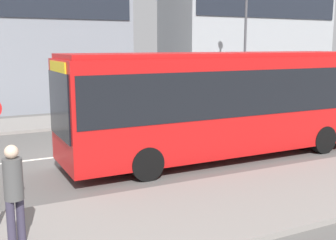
{
  "coord_description": "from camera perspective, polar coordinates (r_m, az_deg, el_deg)",
  "views": [
    {
      "loc": [
        -3.14,
        -13.86,
        3.7
      ],
      "look_at": [
        2.76,
        -2.12,
        1.35
      ],
      "focal_mm": 45.0,
      "sensor_mm": 36.0,
      "label": 1
    }
  ],
  "objects": [
    {
      "name": "ground_plane",
      "position": [
        14.69,
        -13.51,
        -4.76
      ],
      "size": [
        120.0,
        120.0,
        0.0
      ],
      "primitive_type": "plane",
      "color": "#595654"
    },
    {
      "name": "street_lamp",
      "position": [
        24.24,
        10.48,
        12.67
      ],
      "size": [
        0.36,
        0.36,
        7.86
      ],
      "color": "#4C4C51",
      "rests_on": "sidewalk_far"
    },
    {
      "name": "sidewalk_far",
      "position": [
        20.68,
        -17.53,
        -0.48
      ],
      "size": [
        44.0,
        3.5,
        0.13
      ],
      "color": "gray",
      "rests_on": "ground_plane"
    },
    {
      "name": "city_bus",
      "position": [
        13.97,
        7.65,
        2.99
      ],
      "size": [
        10.81,
        2.63,
        3.46
      ],
      "rotation": [
        0.0,
        0.0,
        0.08
      ],
      "color": "red",
      "rests_on": "ground_plane"
    },
    {
      "name": "lane_centerline",
      "position": [
        14.68,
        -13.51,
        -4.75
      ],
      "size": [
        41.8,
        0.16,
        0.01
      ],
      "color": "silver",
      "rests_on": "ground_plane"
    },
    {
      "name": "pedestrian_near_stop",
      "position": [
        8.04,
        -20.17,
        -8.68
      ],
      "size": [
        0.34,
        0.34,
        1.86
      ],
      "rotation": [
        0.0,
        0.0,
        0.48
      ],
      "color": "#383347",
      "rests_on": "sidewalk_near"
    },
    {
      "name": "parked_car_0",
      "position": [
        24.98,
        19.59,
        2.42
      ],
      "size": [
        4.02,
        1.77,
        1.25
      ],
      "color": "navy",
      "rests_on": "ground_plane"
    },
    {
      "name": "sidewalk_near",
      "position": [
        9.0,
        -4.0,
        -13.74
      ],
      "size": [
        44.0,
        3.5,
        0.13
      ],
      "color": "gray",
      "rests_on": "ground_plane"
    }
  ]
}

